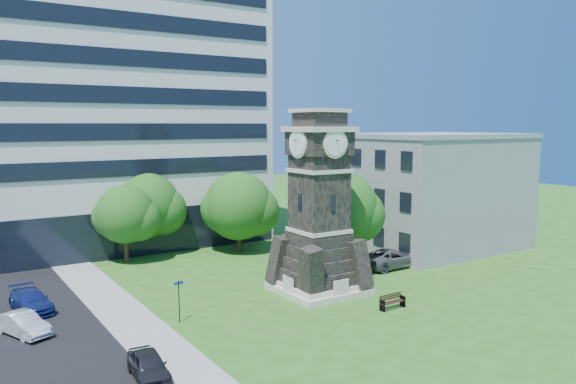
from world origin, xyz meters
TOP-DOWN VIEW (x-y plane):
  - ground at (0.00, 0.00)m, footprint 160.00×160.00m
  - sidewalk at (-9.50, 5.00)m, footprint 3.00×70.00m
  - clock_tower at (3.00, 2.00)m, footprint 5.40×5.40m
  - office_tall at (-3.20, 25.84)m, footprint 26.20×15.11m
  - office_low at (19.97, 8.00)m, footprint 15.20×12.20m
  - car_street_south at (-11.07, -4.55)m, footprint 1.75×3.66m
  - car_street_mid at (-15.00, 4.14)m, footprint 2.62×3.91m
  - car_street_north at (-13.98, 8.14)m, footprint 2.29×4.55m
  - car_east_lot at (11.56, 3.97)m, footprint 5.37×2.52m
  - park_bench at (4.59, -3.43)m, footprint 1.79×0.48m
  - street_sign at (-7.21, 1.42)m, footprint 0.59×0.06m
  - tree_nw at (-5.41, 16.96)m, footprint 5.23×4.76m
  - tree_nc at (-2.94, 18.94)m, footprint 6.32×5.75m
  - tree_ne at (4.12, 15.32)m, footprint 6.58×5.98m
  - tree_east at (7.58, 5.27)m, footprint 6.16×5.60m

SIDE VIEW (x-z plane):
  - ground at x=0.00m, z-range 0.00..0.00m
  - sidewalk at x=-9.50m, z-range 0.00..0.06m
  - park_bench at x=4.59m, z-range 0.03..0.95m
  - car_street_south at x=-11.07m, z-range 0.00..1.21m
  - car_street_mid at x=-15.00m, z-range 0.00..1.22m
  - car_street_north at x=-13.98m, z-range 0.00..1.27m
  - car_east_lot at x=11.56m, z-range 0.00..1.49m
  - street_sign at x=-7.21m, z-range 0.31..2.75m
  - tree_nw at x=-5.41m, z-range 0.64..7.00m
  - tree_ne at x=4.12m, z-range 0.39..7.47m
  - tree_nc at x=-2.94m, z-range 0.53..7.67m
  - tree_east at x=7.58m, z-range 0.85..8.53m
  - office_low at x=19.97m, z-range 0.01..10.41m
  - clock_tower at x=3.00m, z-range -0.83..11.39m
  - office_tall at x=-3.20m, z-range -0.08..28.52m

